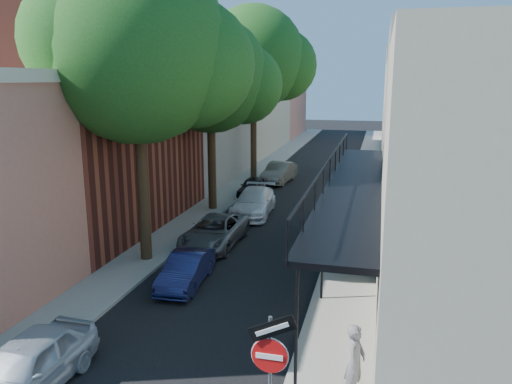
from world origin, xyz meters
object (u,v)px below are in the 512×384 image
Objects in this scene: oak_far at (261,60)px; parked_car_c at (214,232)px; oak_near at (150,54)px; parked_car_a at (26,367)px; oak_mid at (219,77)px; parked_car_b at (186,270)px; parked_car_f at (279,173)px; parked_car_e at (253,187)px; sign_post at (270,361)px; pedestrian at (355,362)px; parked_car_d at (254,202)px.

oak_far is 16.78m from parked_car_c.
oak_near is 11.31m from parked_car_a.
oak_far reaches higher than oak_near.
oak_mid reaches higher than parked_car_b.
parked_car_e is at bearing -94.33° from parked_car_f.
parked_car_f is at bearing 78.17° from oak_mid.
sign_post is at bearing -76.09° from oak_far.
sign_post is 0.71× the size of parked_car_f.
parked_car_e is at bearing 95.50° from parked_car_c.
parked_car_a is (0.77, -8.68, -7.21)m from oak_near.
oak_mid is at bearing 41.35° from pedestrian.
sign_post is at bearing -69.14° from oak_mid.
pedestrian is at bearing -68.44° from parked_car_f.
parked_car_d is at bearing -73.07° from parked_car_e.
parked_car_a is 0.93× the size of parked_car_f.
oak_near is at bearing -89.66° from parked_car_f.
parked_car_e is (0.83, 11.65, -7.32)m from oak_near.
parked_car_c is 9.53m from parked_car_e.
parked_car_e is 1.89× the size of pedestrian.
sign_post is 2.75m from pedestrian.
parked_car_a is (0.82, -16.65, -6.39)m from oak_mid.
parked_car_c is (1.56, 2.15, -7.26)m from oak_near.
oak_near reaches higher than parked_car_b.
sign_post is 5.95m from parked_car_a.
oak_mid is at bearing -90.41° from oak_far.
parked_car_c is at bearing -84.04° from parked_car_f.
oak_far is at bearing 100.55° from parked_car_e.
oak_near is at bearing -89.63° from oak_mid.
parked_car_b is at bearing -46.64° from oak_near.
sign_post is at bearing -60.73° from parked_car_b.
oak_mid is 17.85m from parked_car_a.
parked_car_d is at bearing -78.52° from oak_far.
oak_far reaches higher than oak_mid.
oak_far is at bearing 103.91° from sign_post.
oak_mid is at bearing 90.37° from oak_near.
parked_car_f reaches higher than parked_car_d.
parked_car_b is at bearing 80.77° from parked_car_a.
parked_car_b is 13.78m from parked_car_e.
oak_near is (-6.53, 9.29, 5.84)m from sign_post.
parked_car_b is 9.47m from parked_car_d.
parked_car_d reaches higher than parked_car_e.
parked_car_a is at bearing -93.16° from parked_car_c.
parked_car_d is at bearing -81.40° from parked_car_f.
pedestrian is at bearing -42.09° from oak_near.
oak_far is 26.79m from parked_car_a.
parked_car_e is at bearing 85.94° from oak_near.
parked_car_c is at bearing -74.48° from oak_mid.
oak_near is 0.96× the size of oak_far.
pedestrian is at bearing -54.53° from parked_car_c.
parked_car_f reaches higher than parked_car_a.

